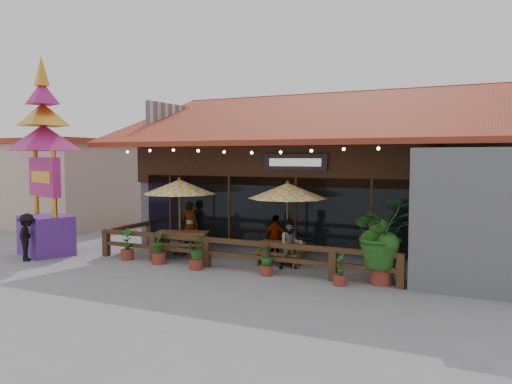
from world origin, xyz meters
The scene contains 19 objects.
ground centered at (0.00, 0.00, 0.00)m, with size 100.00×100.00×0.00m, color gray.
restaurant_building centered at (0.26, 6.61, 2.21)m, with size 15.50×14.73×6.09m.
patio_railing centered at (-2.25, -0.27, 0.61)m, with size 10.00×2.60×0.92m.
neighbor_building centered at (-15.00, 6.00, 2.14)m, with size 8.40×8.40×4.22m.
umbrella_left centered at (-4.30, 0.69, 2.34)m, with size 3.30×3.30×2.69m.
umbrella_right centered at (-0.43, 0.95, 2.30)m, with size 3.25×3.25×2.64m.
picnic_table_left centered at (-4.17, 0.64, 0.56)m, with size 2.11×1.97×0.83m.
picnic_table_right centered at (-0.62, 0.92, 0.47)m, with size 1.51×1.33×0.69m.
thai_sign_tower centered at (-8.54, -1.21, 3.85)m, with size 3.45×3.45×7.29m.
tropical_plant centered at (2.76, -0.27, 1.32)m, with size 2.21×2.20×2.31m.
diner_a centered at (-4.46, 1.55, 0.89)m, with size 0.65×0.42×1.78m, color #3D2213.
diner_b centered at (-0.07, 0.34, 0.75)m, with size 0.73×0.57×1.50m, color #3D2213.
diner_c centered at (-0.98, 1.32, 0.74)m, with size 0.87×0.36×1.49m, color #3D2213.
pedestrian centered at (-8.24, -2.24, 0.77)m, with size 1.00×0.58×1.55m, color black.
planter_a centered at (-5.43, -0.70, 0.43)m, with size 0.43×0.42×1.03m.
planter_b centered at (-4.09, -0.78, 0.49)m, with size 0.44×0.47×1.07m.
planter_c centered at (-2.60, -0.96, 0.55)m, with size 0.78×0.77×0.98m.
planter_d centered at (-0.39, -0.72, 0.42)m, with size 0.46×0.46×0.86m.
planter_e centered at (1.81, -0.89, 0.36)m, with size 0.35×0.36×0.85m.
Camera 1 is at (5.40, -13.48, 3.37)m, focal length 35.00 mm.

